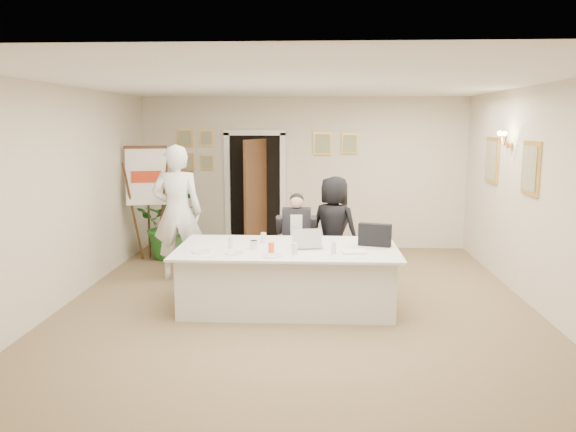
{
  "coord_description": "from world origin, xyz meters",
  "views": [
    {
      "loc": [
        0.21,
        -6.93,
        2.32
      ],
      "look_at": [
        -0.15,
        0.6,
        1.07
      ],
      "focal_mm": 35.0,
      "sensor_mm": 36.0,
      "label": 1
    }
  ],
  "objects_px": {
    "standing_woman": "(334,229)",
    "oj_glass": "(271,248)",
    "potted_palm": "(171,224)",
    "paper_stack": "(354,252)",
    "laptop": "(307,236)",
    "conference_table": "(287,276)",
    "flip_chart": "(148,209)",
    "standing_man": "(177,212)",
    "seated_man": "(296,238)",
    "steel_jug": "(254,245)",
    "laptop_bag": "(375,235)"
  },
  "relations": [
    {
      "from": "potted_palm",
      "to": "paper_stack",
      "type": "xyz_separation_m",
      "value": [
        2.96,
        -2.79,
        0.19
      ]
    },
    {
      "from": "standing_woman",
      "to": "oj_glass",
      "type": "height_order",
      "value": "standing_woman"
    },
    {
      "from": "laptop",
      "to": "paper_stack",
      "type": "xyz_separation_m",
      "value": [
        0.57,
        -0.29,
        -0.13
      ]
    },
    {
      "from": "potted_palm",
      "to": "laptop",
      "type": "relative_size",
      "value": 3.14
    },
    {
      "from": "seated_man",
      "to": "laptop",
      "type": "relative_size",
      "value": 3.48
    },
    {
      "from": "conference_table",
      "to": "laptop",
      "type": "relative_size",
      "value": 7.25
    },
    {
      "from": "laptop",
      "to": "paper_stack",
      "type": "height_order",
      "value": "laptop"
    },
    {
      "from": "steel_jug",
      "to": "potted_palm",
      "type": "bearing_deg",
      "value": 123.15
    },
    {
      "from": "potted_palm",
      "to": "steel_jug",
      "type": "bearing_deg",
      "value": -56.85
    },
    {
      "from": "oj_glass",
      "to": "laptop",
      "type": "bearing_deg",
      "value": 41.28
    },
    {
      "from": "seated_man",
      "to": "laptop",
      "type": "distance_m",
      "value": 1.18
    },
    {
      "from": "flip_chart",
      "to": "standing_man",
      "type": "distance_m",
      "value": 1.35
    },
    {
      "from": "flip_chart",
      "to": "potted_palm",
      "type": "height_order",
      "value": "flip_chart"
    },
    {
      "from": "conference_table",
      "to": "seated_man",
      "type": "bearing_deg",
      "value": 86.14
    },
    {
      "from": "flip_chart",
      "to": "paper_stack",
      "type": "relative_size",
      "value": 6.78
    },
    {
      "from": "seated_man",
      "to": "laptop_bag",
      "type": "relative_size",
      "value": 3.24
    },
    {
      "from": "flip_chart",
      "to": "potted_palm",
      "type": "relative_size",
      "value": 1.59
    },
    {
      "from": "conference_table",
      "to": "flip_chart",
      "type": "height_order",
      "value": "flip_chart"
    },
    {
      "from": "seated_man",
      "to": "standing_woman",
      "type": "height_order",
      "value": "standing_woman"
    },
    {
      "from": "potted_palm",
      "to": "oj_glass",
      "type": "height_order",
      "value": "potted_palm"
    },
    {
      "from": "potted_palm",
      "to": "paper_stack",
      "type": "relative_size",
      "value": 4.26
    },
    {
      "from": "laptop",
      "to": "oj_glass",
      "type": "height_order",
      "value": "laptop"
    },
    {
      "from": "standing_woman",
      "to": "laptop",
      "type": "height_order",
      "value": "standing_woman"
    },
    {
      "from": "standing_man",
      "to": "laptop",
      "type": "height_order",
      "value": "standing_man"
    },
    {
      "from": "conference_table",
      "to": "standing_woman",
      "type": "xyz_separation_m",
      "value": [
        0.63,
        1.27,
        0.39
      ]
    },
    {
      "from": "paper_stack",
      "to": "steel_jug",
      "type": "relative_size",
      "value": 2.56
    },
    {
      "from": "standing_woman",
      "to": "paper_stack",
      "type": "bearing_deg",
      "value": 126.66
    },
    {
      "from": "flip_chart",
      "to": "laptop",
      "type": "relative_size",
      "value": 5.01
    },
    {
      "from": "seated_man",
      "to": "laptop",
      "type": "xyz_separation_m",
      "value": [
        0.17,
        -1.14,
        0.25
      ]
    },
    {
      "from": "standing_woman",
      "to": "oj_glass",
      "type": "xyz_separation_m",
      "value": [
        -0.8,
        -1.63,
        0.06
      ]
    },
    {
      "from": "potted_palm",
      "to": "paper_stack",
      "type": "height_order",
      "value": "potted_palm"
    },
    {
      "from": "standing_woman",
      "to": "conference_table",
      "type": "bearing_deg",
      "value": 93.25
    },
    {
      "from": "flip_chart",
      "to": "standing_man",
      "type": "xyz_separation_m",
      "value": [
        0.78,
        -1.1,
        0.12
      ]
    },
    {
      "from": "laptop",
      "to": "steel_jug",
      "type": "relative_size",
      "value": 3.47
    },
    {
      "from": "conference_table",
      "to": "standing_woman",
      "type": "bearing_deg",
      "value": 63.69
    },
    {
      "from": "seated_man",
      "to": "standing_woman",
      "type": "bearing_deg",
      "value": 15.0
    },
    {
      "from": "steel_jug",
      "to": "standing_woman",
      "type": "bearing_deg",
      "value": 53.34
    },
    {
      "from": "potted_palm",
      "to": "oj_glass",
      "type": "bearing_deg",
      "value": -55.65
    },
    {
      "from": "paper_stack",
      "to": "seated_man",
      "type": "bearing_deg",
      "value": 117.47
    },
    {
      "from": "flip_chart",
      "to": "standing_man",
      "type": "relative_size",
      "value": 0.95
    },
    {
      "from": "standing_man",
      "to": "flip_chart",
      "type": "bearing_deg",
      "value": -61.22
    },
    {
      "from": "flip_chart",
      "to": "laptop_bag",
      "type": "relative_size",
      "value": 4.66
    },
    {
      "from": "flip_chart",
      "to": "standing_woman",
      "type": "bearing_deg",
      "value": -19.11
    },
    {
      "from": "standing_man",
      "to": "paper_stack",
      "type": "xyz_separation_m",
      "value": [
        2.53,
        -1.52,
        -0.22
      ]
    },
    {
      "from": "flip_chart",
      "to": "standing_man",
      "type": "height_order",
      "value": "standing_man"
    },
    {
      "from": "flip_chart",
      "to": "laptop_bag",
      "type": "height_order",
      "value": "flip_chart"
    },
    {
      "from": "seated_man",
      "to": "flip_chart",
      "type": "bearing_deg",
      "value": 157.59
    },
    {
      "from": "standing_woman",
      "to": "steel_jug",
      "type": "distance_m",
      "value": 1.74
    },
    {
      "from": "steel_jug",
      "to": "laptop_bag",
      "type": "bearing_deg",
      "value": 9.35
    },
    {
      "from": "oj_glass",
      "to": "paper_stack",
      "type": "bearing_deg",
      "value": 4.67
    }
  ]
}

